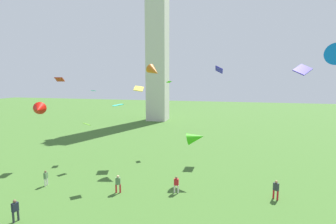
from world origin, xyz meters
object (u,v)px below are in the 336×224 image
object	(u,v)px
monument_obelisk	(157,32)
person_1	(46,177)
kite_flying_10	(169,82)
kite_flying_6	(94,91)
person_5	(15,209)
kite_flying_11	(303,70)
person_4	(276,189)
kite_flying_8	(154,71)
person_0	(118,183)
kite_flying_3	(139,89)
kite_flying_4	(60,79)
kite_flying_5	(39,109)
kite_flying_9	(196,138)
person_2	(176,184)
kite_flying_7	(87,124)
kite_flying_2	(219,70)
kite_flying_0	(118,105)

from	to	relation	value
monument_obelisk	person_1	size ratio (longest dim) A/B	28.13
kite_flying_10	kite_flying_6	bearing A→B (deg)	79.32
person_5	kite_flying_11	distance (m)	26.20
person_4	kite_flying_8	xyz separation A→B (m)	(-14.04, 8.00, 11.02)
person_0	kite_flying_3	xyz separation A→B (m)	(-1.69, 10.71, 8.72)
kite_flying_6	kite_flying_10	size ratio (longest dim) A/B	1.15
kite_flying_4	kite_flying_5	size ratio (longest dim) A/B	0.85
kite_flying_3	kite_flying_10	xyz separation A→B (m)	(2.96, 5.22, 0.85)
person_0	person_1	distance (m)	7.97
kite_flying_5	kite_flying_9	size ratio (longest dim) A/B	0.95
kite_flying_6	kite_flying_8	bearing A→B (deg)	-121.24
kite_flying_3	kite_flying_5	distance (m)	14.16
person_5	kite_flying_3	size ratio (longest dim) A/B	0.91
person_2	kite_flying_10	size ratio (longest dim) A/B	1.69
monument_obelisk	kite_flying_3	world-z (taller)	monument_obelisk
person_2	person_5	distance (m)	13.55
person_4	person_5	size ratio (longest dim) A/B	1.01
kite_flying_9	kite_flying_11	size ratio (longest dim) A/B	1.17
person_5	kite_flying_9	world-z (taller)	kite_flying_9
person_1	person_5	bearing A→B (deg)	-167.01
person_4	kite_flying_7	size ratio (longest dim) A/B	1.81
person_4	kite_flying_2	world-z (taller)	kite_flying_2
kite_flying_5	kite_flying_6	distance (m)	13.74
person_0	person_1	world-z (taller)	person_0
monument_obelisk	person_0	distance (m)	49.25
person_5	kite_flying_10	world-z (taller)	kite_flying_10
person_1	person_2	xyz separation A→B (m)	(13.47, 1.57, 0.02)
kite_flying_5	person_5	bearing A→B (deg)	-114.43
kite_flying_3	kite_flying_6	size ratio (longest dim) A/B	1.74
person_5	kite_flying_6	world-z (taller)	kite_flying_6
monument_obelisk	kite_flying_8	distance (m)	35.96
kite_flying_2	kite_flying_3	world-z (taller)	kite_flying_2
person_2	person_4	size ratio (longest dim) A/B	0.92
person_5	kite_flying_6	size ratio (longest dim) A/B	1.58
person_4	kite_flying_11	distance (m)	10.95
person_0	kite_flying_4	xyz separation A→B (m)	(-11.87, 7.98, 9.95)
kite_flying_2	person_1	bearing A→B (deg)	131.67
kite_flying_0	kite_flying_3	bearing A→B (deg)	47.75
kite_flying_4	kite_flying_5	world-z (taller)	kite_flying_4
kite_flying_2	kite_flying_5	distance (m)	24.13
kite_flying_8	kite_flying_10	world-z (taller)	kite_flying_8
person_2	kite_flying_7	size ratio (longest dim) A/B	1.67
person_1	person_4	xyz separation A→B (m)	(22.62, 2.48, 0.09)
kite_flying_3	kite_flying_9	world-z (taller)	kite_flying_3
monument_obelisk	person_5	bearing A→B (deg)	-86.79
monument_obelisk	kite_flying_2	size ratio (longest dim) A/B	26.74
kite_flying_4	kite_flying_6	xyz separation A→B (m)	(3.28, 2.88, -1.60)
kite_flying_6	person_0	bearing A→B (deg)	-168.81
person_0	monument_obelisk	bearing A→B (deg)	84.23
person_0	kite_flying_3	size ratio (longest dim) A/B	0.90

